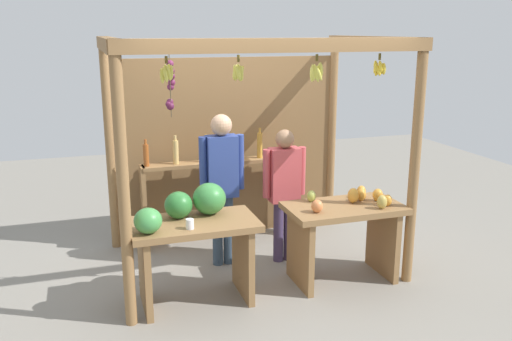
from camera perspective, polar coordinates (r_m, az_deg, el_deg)
name	(u,v)px	position (r m, az deg, el deg)	size (l,w,h in m)	color
ground_plane	(251,262)	(6.07, -0.54, -9.53)	(12.00, 12.00, 0.00)	gray
market_stall	(239,130)	(6.03, -1.78, 4.31)	(2.87, 1.94, 2.41)	olive
fruit_counter_left	(192,230)	(5.04, -6.71, -6.25)	(1.15, 0.68, 1.09)	olive
fruit_counter_right	(345,225)	(5.54, 9.25, -5.67)	(1.15, 0.64, 0.94)	olive
bottle_shelf_unit	(220,179)	(6.39, -3.79, -0.91)	(1.84, 0.22, 1.36)	olive
vendor_man	(222,176)	(5.72, -3.57, -0.60)	(0.48, 0.22, 1.64)	#35495D
vendor_woman	(284,185)	(5.84, 2.97, -1.49)	(0.48, 0.20, 1.46)	#423457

